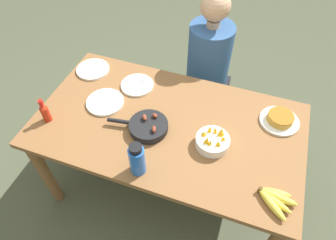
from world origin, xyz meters
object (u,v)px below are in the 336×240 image
skillet (148,126)px  person_figure (206,78)px  hot_sauce_bottle (45,112)px  empty_plate_near_front (105,102)px  water_bottle (137,159)px  banana_bunch (274,199)px  frittata_plate_center (280,119)px  empty_plate_far_right (93,69)px  empty_plate_far_left (137,85)px  fruit_bowl_mango (213,141)px

skillet → person_figure: size_ratio=0.30×
hot_sauce_bottle → empty_plate_near_front: bearing=42.6°
water_bottle → hot_sauce_bottle: (-0.65, 0.14, -0.03)m
banana_bunch → skillet: bearing=164.5°
person_figure → frittata_plate_center: bearing=-40.6°
empty_plate_far_right → water_bottle: 0.89m
empty_plate_near_front → water_bottle: bearing=-43.9°
skillet → empty_plate_near_front: skillet is taller
empty_plate_far_right → water_bottle: (0.62, -0.63, 0.09)m
empty_plate_far_right → hot_sauce_bottle: hot_sauce_bottle is taller
empty_plate_near_front → water_bottle: 0.55m
skillet → hot_sauce_bottle: 0.61m
banana_bunch → skillet: (-0.75, 0.21, 0.01)m
empty_plate_far_left → fruit_bowl_mango: size_ratio=1.15×
empty_plate_near_front → empty_plate_far_left: 0.25m
banana_bunch → empty_plate_far_left: (-0.95, 0.52, -0.01)m
hot_sauce_bottle → empty_plate_far_right: bearing=86.4°
empty_plate_far_left → person_figure: person_figure is taller
skillet → person_figure: person_figure is taller
frittata_plate_center → hot_sauce_bottle: bearing=-161.1°
person_figure → skillet: bearing=-101.6°
empty_plate_far_right → person_figure: person_figure is taller
empty_plate_far_left → water_bottle: 0.65m
person_figure → hot_sauce_bottle: bearing=-129.3°
skillet → water_bottle: bearing=92.5°
banana_bunch → hot_sauce_bottle: 1.34m
frittata_plate_center → banana_bunch: bearing=-86.6°
hot_sauce_bottle → banana_bunch: bearing=-3.2°
skillet → hot_sauce_bottle: bearing=3.4°
empty_plate_far_left → water_bottle: water_bottle is taller
banana_bunch → empty_plate_far_right: 1.43m
banana_bunch → skillet: size_ratio=0.57×
empty_plate_near_front → banana_bunch: bearing=-16.1°
frittata_plate_center → empty_plate_far_left: frittata_plate_center is taller
empty_plate_far_left → hot_sauce_bottle: 0.60m
empty_plate_far_left → person_figure: (0.37, 0.47, -0.22)m
skillet → banana_bunch: bearing=155.4°
person_figure → empty_plate_far_right: bearing=-149.4°
banana_bunch → frittata_plate_center: 0.52m
skillet → empty_plate_far_left: size_ratio=1.65×
empty_plate_near_front → fruit_bowl_mango: 0.72m
empty_plate_far_left → person_figure: size_ratio=0.18×
frittata_plate_center → hot_sauce_bottle: 1.38m
fruit_bowl_mango → water_bottle: size_ratio=0.91×
banana_bunch → person_figure: size_ratio=0.17×
banana_bunch → skillet: 0.77m
banana_bunch → hot_sauce_bottle: hot_sauce_bottle is taller
fruit_bowl_mango → empty_plate_far_right: bearing=160.0°
banana_bunch → hot_sauce_bottle: (-1.34, 0.07, 0.05)m
skillet → empty_plate_far_right: size_ratio=1.58×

